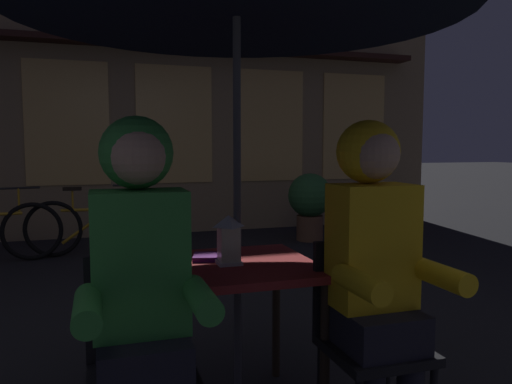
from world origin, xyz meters
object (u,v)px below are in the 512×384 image
Objects in this scene: bicycle_third at (99,226)px; cafe_table at (238,284)px; potted_plant at (310,201)px; book at (214,257)px; lantern at (229,238)px; chair_left at (141,359)px; person_right_hooded at (375,252)px; chair_right at (367,330)px; person_left_hooded at (141,270)px.

cafe_table is at bearing -80.92° from bicycle_third.
potted_plant is (2.76, 0.09, 0.20)m from bicycle_third.
lantern is at bearing -54.02° from book.
chair_left is 0.62× the size of person_right_hooded.
person_right_hooded reaches higher than chair_left.
book is at bearing 140.33° from chair_right.
person_right_hooded reaches higher than chair_right.
potted_plant reaches higher than cafe_table.
chair_right is at bearing -37.55° from cafe_table.
person_left_hooded is 4.33m from bicycle_third.
chair_left is 0.36m from person_left_hooded.
person_right_hooded is at bearing -27.17° from book.
cafe_table is 0.53× the size of person_right_hooded.
person_right_hooded is 4.46m from bicycle_third.
bicycle_third is at bearing 91.87° from chair_left.
person_left_hooded reaches higher than chair_right.
person_left_hooded is (-0.00, -0.06, 0.36)m from chair_left.
person_right_hooded is (0.48, -0.43, 0.21)m from cafe_table.
chair_left is 1.03m from person_right_hooded.
potted_plant is (2.14, 3.96, -0.09)m from cafe_table.
person_left_hooded is 1.00× the size of person_right_hooded.
lantern is 0.17× the size of person_right_hooded.
chair_left is 0.95× the size of potted_plant.
chair_left is (-0.43, -0.36, -0.37)m from lantern.
person_left_hooded is 5.12m from potted_plant.
person_left_hooded is 0.66m from book.
person_left_hooded is (-0.43, -0.41, -0.01)m from lantern.
person_left_hooded reaches higher than lantern.
chair_right reaches higher than bicycle_third.
chair_left is 0.52× the size of bicycle_third.
bicycle_third is at bearing 104.53° from chair_right.
cafe_table is 0.67m from person_right_hooded.
person_left_hooded is (-0.96, -0.06, 0.36)m from chair_right.
person_left_hooded is at bearing -138.43° from cafe_table.
chair_left is 0.67m from book.
book is 0.22× the size of potted_plant.
potted_plant is (2.23, 3.86, -0.21)m from book.
chair_left is at bearing -113.96° from book.
bicycle_third is at bearing 104.35° from person_right_hooded.
potted_plant is at bearing 61.64° from cafe_table.
book is at bearing 53.47° from person_left_hooded.
lantern is 0.25× the size of potted_plant.
chair_left is at bearing -140.68° from lantern.
chair_left reaches higher than book.
cafe_table is 4.50m from potted_plant.
chair_right is 0.95× the size of potted_plant.
bicycle_third reaches higher than book.
cafe_table is 0.62m from chair_left.
cafe_table is 0.18m from book.
person_right_hooded is at bearing -90.00° from chair_right.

